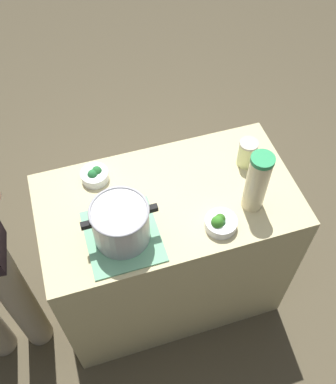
% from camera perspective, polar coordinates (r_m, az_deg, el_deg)
% --- Properties ---
extents(ground_plane, '(8.00, 8.00, 0.00)m').
position_cam_1_polar(ground_plane, '(2.74, 0.00, -12.13)').
color(ground_plane, brown).
extents(counter_slab, '(1.14, 0.62, 0.92)m').
position_cam_1_polar(counter_slab, '(2.33, 0.00, -7.46)').
color(counter_slab, '#C8BA87').
rests_on(counter_slab, ground_plane).
extents(dish_cloth, '(0.30, 0.33, 0.01)m').
position_cam_1_polar(dish_cloth, '(1.85, -5.77, -5.59)').
color(dish_cloth, '#70B388').
rests_on(dish_cloth, counter_slab).
extents(cooking_pot, '(0.30, 0.23, 0.19)m').
position_cam_1_polar(cooking_pot, '(1.76, -6.04, -3.92)').
color(cooking_pot, '#B7B7BC').
rests_on(cooking_pot, dish_cloth).
extents(lemonade_pitcher, '(0.10, 0.10, 0.30)m').
position_cam_1_polar(lemonade_pitcher, '(1.84, 11.24, 1.23)').
color(lemonade_pitcher, beige).
rests_on(lemonade_pitcher, counter_slab).
extents(mason_jar, '(0.09, 0.09, 0.14)m').
position_cam_1_polar(mason_jar, '(2.05, 10.02, 4.90)').
color(mason_jar, beige).
rests_on(mason_jar, counter_slab).
extents(broccoli_bowl_front, '(0.12, 0.12, 0.07)m').
position_cam_1_polar(broccoli_bowl_front, '(2.02, -9.28, 2.13)').
color(broccoli_bowl_front, silver).
rests_on(broccoli_bowl_front, counter_slab).
extents(broccoli_bowl_center, '(0.13, 0.13, 0.08)m').
position_cam_1_polar(broccoli_bowl_center, '(1.85, 6.66, -3.91)').
color(broccoli_bowl_center, silver).
rests_on(broccoli_bowl_center, counter_slab).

